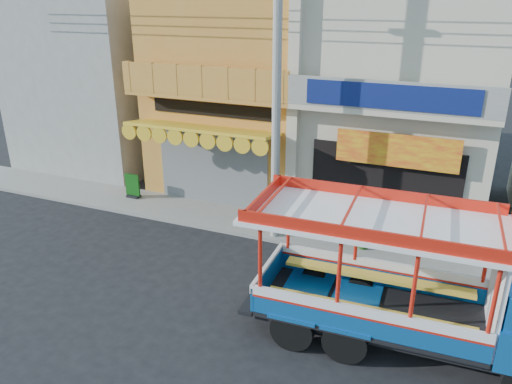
# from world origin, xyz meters

# --- Properties ---
(ground) EXTENTS (90.00, 90.00, 0.00)m
(ground) POSITION_xyz_m (0.00, 0.00, 0.00)
(ground) COLOR black
(ground) RESTS_ON ground
(sidewalk) EXTENTS (30.00, 2.00, 0.12)m
(sidewalk) POSITION_xyz_m (0.00, 4.00, 0.06)
(sidewalk) COLOR slate
(sidewalk) RESTS_ON ground
(shophouse_left) EXTENTS (6.00, 7.50, 8.24)m
(shophouse_left) POSITION_xyz_m (-4.00, 7.96, 4.11)
(shophouse_left) COLOR #C8792C
(shophouse_left) RESTS_ON ground
(shophouse_right) EXTENTS (6.00, 6.75, 8.24)m
(shophouse_right) POSITION_xyz_m (2.00, 7.96, 4.11)
(shophouse_right) COLOR beige
(shophouse_right) RESTS_ON ground
(party_pilaster) EXTENTS (0.35, 0.30, 8.00)m
(party_pilaster) POSITION_xyz_m (-1.00, 4.85, 4.00)
(party_pilaster) COLOR beige
(party_pilaster) RESTS_ON ground
(filler_building_left) EXTENTS (6.00, 6.00, 7.60)m
(filler_building_left) POSITION_xyz_m (-11.00, 8.00, 3.80)
(filler_building_left) COLOR gray
(filler_building_left) RESTS_ON ground
(utility_pole) EXTENTS (28.00, 0.26, 9.00)m
(utility_pole) POSITION_xyz_m (-0.85, 3.30, 5.03)
(utility_pole) COLOR gray
(utility_pole) RESTS_ON ground
(songthaew_truck) EXTENTS (6.95, 2.53, 3.21)m
(songthaew_truck) POSITION_xyz_m (3.94, -0.45, 1.55)
(songthaew_truck) COLOR black
(songthaew_truck) RESTS_ON ground
(green_sign) EXTENTS (0.59, 0.28, 0.91)m
(green_sign) POSITION_xyz_m (-7.00, 4.22, 0.50)
(green_sign) COLOR black
(green_sign) RESTS_ON sidewalk
(potted_plant_a) EXTENTS (1.34, 1.32, 1.12)m
(potted_plant_a) POSITION_xyz_m (3.69, 4.21, 0.68)
(potted_plant_a) COLOR #275819
(potted_plant_a) RESTS_ON sidewalk
(potted_plant_b) EXTENTS (0.65, 0.73, 1.11)m
(potted_plant_b) POSITION_xyz_m (1.73, 3.62, 0.68)
(potted_plant_b) COLOR #275819
(potted_plant_b) RESTS_ON sidewalk
(potted_plant_c) EXTENTS (0.57, 0.57, 0.90)m
(potted_plant_c) POSITION_xyz_m (3.65, 4.66, 0.57)
(potted_plant_c) COLOR #275819
(potted_plant_c) RESTS_ON sidewalk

